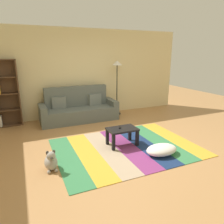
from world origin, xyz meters
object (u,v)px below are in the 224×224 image
(pouf, at_px, (162,150))
(tv_remote, at_px, (120,127))
(couch, at_px, (79,109))
(coffee_table, at_px, (122,132))
(standing_lamp, at_px, (117,70))
(dog, at_px, (51,161))

(pouf, height_order, tv_remote, tv_remote)
(couch, height_order, coffee_table, couch)
(pouf, relative_size, tv_remote, 4.37)
(couch, xyz_separation_m, coffee_table, (0.38, -2.16, -0.03))
(pouf, relative_size, standing_lamp, 0.38)
(couch, distance_m, coffee_table, 2.20)
(dog, bearing_deg, coffee_table, 14.56)
(tv_remote, bearing_deg, couch, 124.20)
(tv_remote, bearing_deg, pouf, -31.19)
(couch, distance_m, pouf, 3.03)
(coffee_table, relative_size, standing_lamp, 0.37)
(standing_lamp, bearing_deg, dog, -132.91)
(standing_lamp, distance_m, tv_remote, 2.65)
(dog, xyz_separation_m, standing_lamp, (2.52, 2.72, 1.29))
(couch, height_order, dog, couch)
(couch, xyz_separation_m, pouf, (0.90, -2.88, -0.23))
(pouf, height_order, dog, dog)
(couch, bearing_deg, pouf, -72.59)
(dog, distance_m, standing_lamp, 3.93)
(couch, relative_size, dog, 5.69)
(standing_lamp, height_order, tv_remote, standing_lamp)
(coffee_table, bearing_deg, dog, -165.44)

